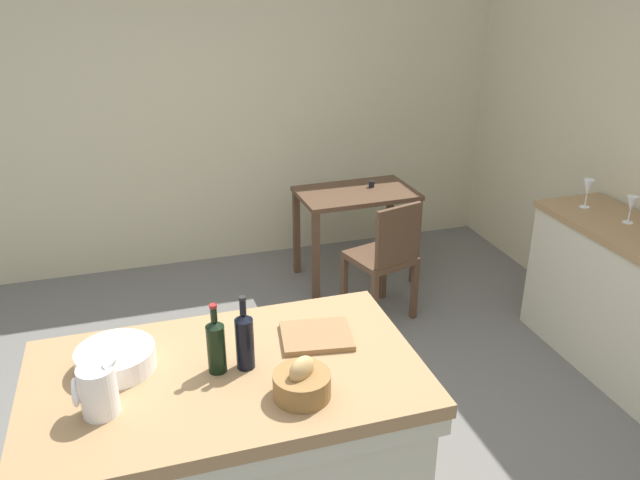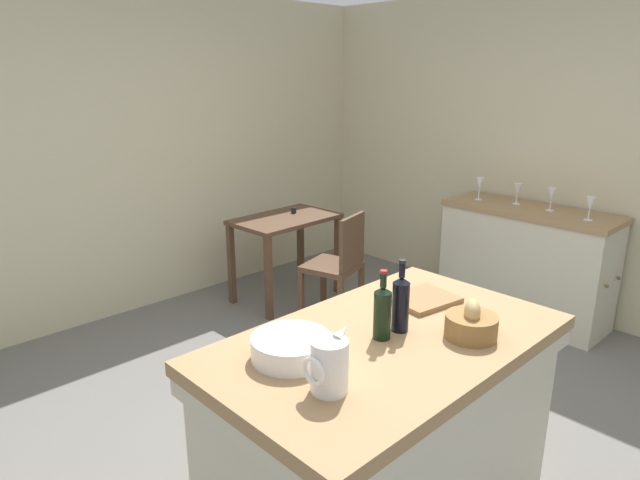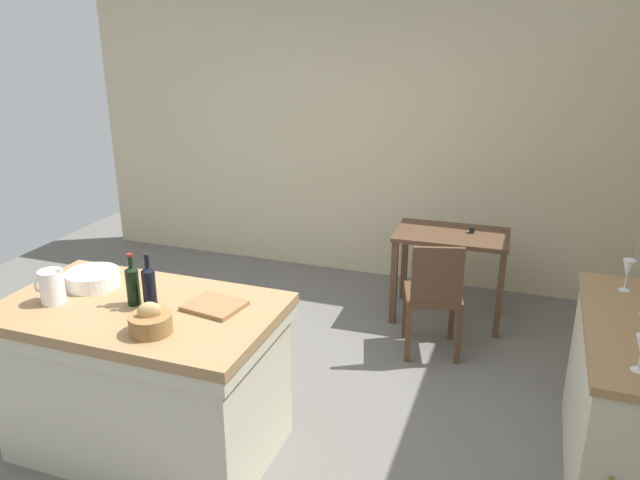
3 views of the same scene
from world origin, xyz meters
name	(u,v)px [view 1 (image 1 of 3)]	position (x,y,z in m)	size (l,w,h in m)	color
ground_plane	(275,460)	(0.00, 0.00, 0.00)	(6.76, 6.76, 0.00)	#66635E
wall_back	(195,109)	(0.00, 2.60, 1.30)	(5.32, 0.12, 2.60)	beige
island_table	(232,455)	(-0.28, -0.43, 0.49)	(1.53, 0.90, 0.91)	#99754C
side_cabinet	(625,302)	(2.26, 0.19, 0.46)	(0.52, 1.36, 0.92)	#99754C
writing_desk	(356,206)	(1.10, 1.84, 0.62)	(0.92, 0.59, 0.80)	#513826
wooden_chair	(386,257)	(1.08, 1.17, 0.49)	(0.49, 0.49, 0.90)	#513826
pitcher	(98,390)	(-0.73, -0.55, 1.01)	(0.17, 0.13, 0.23)	white
wash_bowl	(116,359)	(-0.68, -0.29, 0.95)	(0.30, 0.30, 0.09)	white
bread_basket	(302,383)	(-0.03, -0.67, 0.97)	(0.21, 0.21, 0.17)	olive
cutting_board	(316,336)	(0.13, -0.32, 0.92)	(0.29, 0.24, 0.02)	olive
wine_bottle_dark	(245,339)	(-0.19, -0.43, 1.04)	(0.07, 0.07, 0.31)	black
wine_bottle_amber	(216,345)	(-0.30, -0.42, 1.03)	(0.07, 0.07, 0.29)	black
wine_glass_middle	(631,205)	(2.31, 0.35, 1.04)	(0.07, 0.07, 0.17)	white
wine_glass_right	(588,188)	(2.23, 0.65, 1.05)	(0.07, 0.07, 0.19)	white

